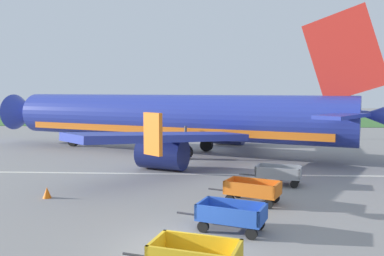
# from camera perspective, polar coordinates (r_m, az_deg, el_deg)

# --- Properties ---
(ground_plane) EXTENTS (220.00, 220.00, 0.00)m
(ground_plane) POSITION_cam_1_polar(r_m,az_deg,el_deg) (14.10, -1.50, -16.95)
(ground_plane) COLOR gray
(grass_strip) EXTENTS (220.00, 28.00, 0.06)m
(grass_strip) POSITION_cam_1_polar(r_m,az_deg,el_deg) (72.87, 2.13, 1.19)
(grass_strip) COLOR #3D7033
(grass_strip) RESTS_ON ground
(apron_stripe) EXTENTS (120.00, 0.36, 0.01)m
(apron_stripe) POSITION_cam_1_polar(r_m,az_deg,el_deg) (25.73, 0.60, -6.63)
(apron_stripe) COLOR silver
(apron_stripe) RESTS_ON ground
(airplane) EXTENTS (36.29, 29.57, 11.34)m
(airplane) POSITION_cam_1_polar(r_m,az_deg,el_deg) (33.59, -1.62, 1.45)
(airplane) COLOR #28389E
(airplane) RESTS_ON ground
(baggage_cart_third_in_row) EXTENTS (3.58, 2.19, 1.07)m
(baggage_cart_third_in_row) POSITION_cam_1_polar(r_m,az_deg,el_deg) (15.63, 5.62, -12.36)
(baggage_cart_third_in_row) COLOR #234CB2
(baggage_cart_third_in_row) RESTS_ON ground
(baggage_cart_fourth_in_row) EXTENTS (3.55, 2.29, 1.07)m
(baggage_cart_fourth_in_row) POSITION_cam_1_polar(r_m,az_deg,el_deg) (19.44, 8.62, -8.85)
(baggage_cart_fourth_in_row) COLOR orange
(baggage_cart_fourth_in_row) RESTS_ON ground
(baggage_cart_far_end) EXTENTS (3.61, 2.06, 1.07)m
(baggage_cart_far_end) POSITION_cam_1_polar(r_m,az_deg,el_deg) (23.41, 12.24, -6.47)
(baggage_cart_far_end) COLOR gray
(baggage_cart_far_end) RESTS_ON ground
(traffic_cone_near_plane) EXTENTS (0.42, 0.42, 0.56)m
(traffic_cone_near_plane) POSITION_cam_1_polar(r_m,az_deg,el_deg) (21.43, -20.03, -8.66)
(traffic_cone_near_plane) COLOR orange
(traffic_cone_near_plane) RESTS_ON ground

